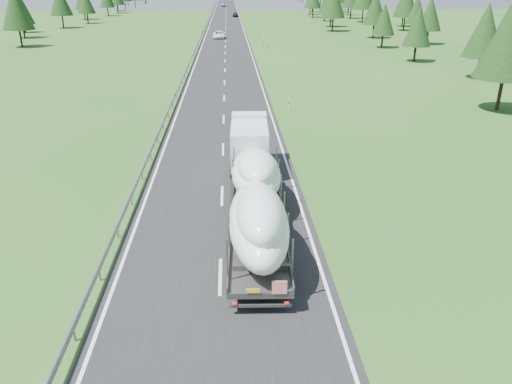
{
  "coord_description": "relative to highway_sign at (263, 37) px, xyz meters",
  "views": [
    {
      "loc": [
        0.58,
        -19.05,
        12.31
      ],
      "look_at": [
        1.87,
        4.96,
        1.95
      ],
      "focal_mm": 35.0,
      "sensor_mm": 36.0,
      "label": 1
    }
  ],
  "objects": [
    {
      "name": "highway_sign",
      "position": [
        0.0,
        0.0,
        0.0
      ],
      "size": [
        0.08,
        0.9,
        2.6
      ],
      "color": "slate",
      "rests_on": "ground"
    },
    {
      "name": "guardrail",
      "position": [
        -12.5,
        19.94,
        -1.21
      ],
      "size": [
        0.1,
        400.0,
        0.76
      ],
      "color": "slate",
      "rests_on": "ground"
    },
    {
      "name": "distant_car_dark",
      "position": [
        -3.96,
        80.76,
        -1.01
      ],
      "size": [
        2.1,
        4.78,
        1.6
      ],
      "primitive_type": "imported",
      "rotation": [
        0.0,
        0.0,
        0.04
      ],
      "color": "black",
      "rests_on": "ground"
    },
    {
      "name": "marker_posts",
      "position": [
        -0.7,
        75.0,
        -1.27
      ],
      "size": [
        0.13,
        350.08,
        1.0
      ],
      "color": "silver",
      "rests_on": "ground"
    },
    {
      "name": "distant_car_blue",
      "position": [
        -8.42,
        146.66,
        -1.01
      ],
      "size": [
        1.8,
        4.87,
        1.59
      ],
      "primitive_type": "imported",
      "rotation": [
        0.0,
        0.0,
        0.02
      ],
      "color": "#191948",
      "rests_on": "ground"
    },
    {
      "name": "tree_line_right",
      "position": [
        32.58,
        32.98,
        5.04
      ],
      "size": [
        28.01,
        324.33,
        12.55
      ],
      "color": "black",
      "rests_on": "ground"
    },
    {
      "name": "road_surface",
      "position": [
        -7.2,
        20.0,
        -1.8
      ],
      "size": [
        10.0,
        400.0,
        0.02
      ],
      "primitive_type": "cube",
      "color": "black",
      "rests_on": "ground"
    },
    {
      "name": "boat_truck",
      "position": [
        -5.33,
        -74.46,
        0.35
      ],
      "size": [
        3.15,
        19.17,
        4.1
      ],
      "color": "silver",
      "rests_on": "ground"
    },
    {
      "name": "distant_van",
      "position": [
        -8.6,
        15.45,
        -1.04
      ],
      "size": [
        2.71,
        5.6,
        1.54
      ],
      "primitive_type": "imported",
      "rotation": [
        0.0,
        0.0,
        -0.03
      ],
      "color": "white",
      "rests_on": "ground"
    },
    {
      "name": "ground",
      "position": [
        -7.2,
        -80.0,
        -1.81
      ],
      "size": [
        400.0,
        400.0,
        0.0
      ],
      "primitive_type": "plane",
      "color": "#264D19",
      "rests_on": "ground"
    }
  ]
}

